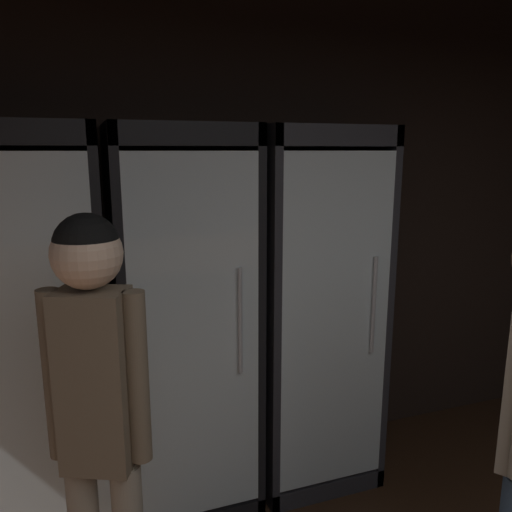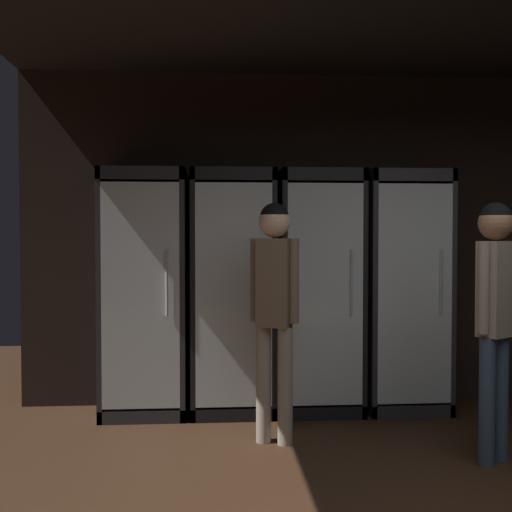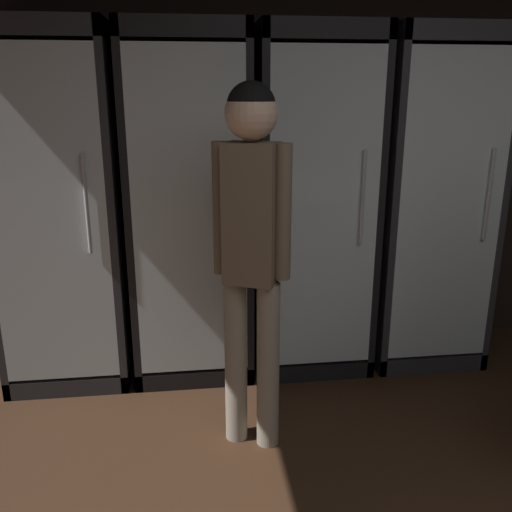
{
  "view_description": "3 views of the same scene",
  "coord_description": "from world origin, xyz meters",
  "px_view_note": "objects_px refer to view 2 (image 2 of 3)",
  "views": [
    {
      "loc": [
        -1.0,
        0.36,
        1.84
      ],
      "look_at": [
        -0.14,
        2.77,
        1.29
      ],
      "focal_mm": 35.08,
      "sensor_mm": 36.0,
      "label": 1
    },
    {
      "loc": [
        -1.42,
        -2.36,
        1.43
      ],
      "look_at": [
        -1.08,
        2.31,
        1.28
      ],
      "focal_mm": 44.32,
      "sensor_mm": 36.0,
      "label": 2
    },
    {
      "loc": [
        -1.25,
        -0.33,
        1.61
      ],
      "look_at": [
        -0.87,
        2.72,
        0.68
      ],
      "focal_mm": 38.41,
      "sensor_mm": 36.0,
      "label": 3
    }
  ],
  "objects_px": {
    "shopper_near": "(274,293)",
    "cooler_right": "(403,293)",
    "cooler_far_left": "(145,294)",
    "shopper_far": "(495,298)",
    "cooler_left": "(233,295)",
    "cooler_center": "(318,295)"
  },
  "relations": [
    {
      "from": "shopper_near",
      "to": "shopper_far",
      "type": "xyz_separation_m",
      "value": [
        1.34,
        -0.47,
        0.0
      ]
    },
    {
      "from": "cooler_right",
      "to": "cooler_left",
      "type": "bearing_deg",
      "value": -179.93
    },
    {
      "from": "cooler_left",
      "to": "shopper_near",
      "type": "relative_size",
      "value": 1.18
    },
    {
      "from": "cooler_far_left",
      "to": "shopper_near",
      "type": "distance_m",
      "value": 1.26
    },
    {
      "from": "shopper_near",
      "to": "cooler_right",
      "type": "bearing_deg",
      "value": 35.28
    },
    {
      "from": "cooler_center",
      "to": "shopper_near",
      "type": "distance_m",
      "value": 0.93
    },
    {
      "from": "cooler_left",
      "to": "shopper_far",
      "type": "height_order",
      "value": "cooler_left"
    },
    {
      "from": "shopper_far",
      "to": "cooler_left",
      "type": "bearing_deg",
      "value": 141.14
    },
    {
      "from": "cooler_left",
      "to": "cooler_right",
      "type": "distance_m",
      "value": 1.41
    },
    {
      "from": "shopper_near",
      "to": "cooler_center",
      "type": "bearing_deg",
      "value": 61.29
    },
    {
      "from": "cooler_far_left",
      "to": "shopper_near",
      "type": "height_order",
      "value": "cooler_far_left"
    },
    {
      "from": "cooler_right",
      "to": "shopper_near",
      "type": "bearing_deg",
      "value": -144.72
    },
    {
      "from": "cooler_center",
      "to": "shopper_near",
      "type": "xyz_separation_m",
      "value": [
        -0.45,
        -0.81,
        0.09
      ]
    },
    {
      "from": "cooler_center",
      "to": "cooler_left",
      "type": "bearing_deg",
      "value": -179.92
    },
    {
      "from": "shopper_far",
      "to": "cooler_far_left",
      "type": "bearing_deg",
      "value": 150.79
    },
    {
      "from": "cooler_far_left",
      "to": "shopper_far",
      "type": "height_order",
      "value": "cooler_far_left"
    },
    {
      "from": "cooler_left",
      "to": "cooler_center",
      "type": "height_order",
      "value": "same"
    },
    {
      "from": "cooler_center",
      "to": "shopper_far",
      "type": "bearing_deg",
      "value": -55.26
    },
    {
      "from": "cooler_far_left",
      "to": "shopper_near",
      "type": "xyz_separation_m",
      "value": [
        0.96,
        -0.81,
        0.08
      ]
    },
    {
      "from": "cooler_center",
      "to": "shopper_far",
      "type": "height_order",
      "value": "cooler_center"
    },
    {
      "from": "cooler_center",
      "to": "cooler_far_left",
      "type": "bearing_deg",
      "value": -179.99
    },
    {
      "from": "cooler_far_left",
      "to": "shopper_near",
      "type": "bearing_deg",
      "value": -40.12
    }
  ]
}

